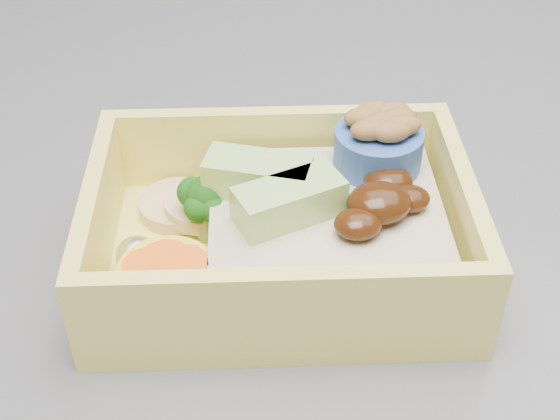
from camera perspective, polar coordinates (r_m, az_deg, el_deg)
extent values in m
cube|color=brown|center=(1.78, -6.87, 13.93)|extent=(3.20, 0.60, 0.90)
cube|color=#343439|center=(0.44, -0.31, -3.69)|extent=(1.24, 0.84, 0.04)
cube|color=#FBEB67|center=(0.40, 0.00, -3.58)|extent=(0.20, 0.16, 0.01)
cube|color=#FBEB67|center=(0.44, -0.33, 4.73)|extent=(0.19, 0.03, 0.05)
cube|color=#FBEB67|center=(0.34, 0.43, -7.48)|extent=(0.19, 0.03, 0.05)
cube|color=#FBEB67|center=(0.40, 13.02, -0.26)|extent=(0.02, 0.12, 0.05)
cube|color=#FBEB67|center=(0.39, -13.20, -0.92)|extent=(0.02, 0.12, 0.05)
cube|color=tan|center=(0.39, 3.36, -1.46)|extent=(0.13, 0.12, 0.03)
ellipsoid|color=black|center=(0.37, 7.26, 0.52)|extent=(0.03, 0.03, 0.02)
ellipsoid|color=black|center=(0.39, 7.92, 2.06)|extent=(0.03, 0.02, 0.01)
ellipsoid|color=black|center=(0.36, 5.72, -1.03)|extent=(0.03, 0.02, 0.01)
ellipsoid|color=black|center=(0.38, 9.41, 0.82)|extent=(0.02, 0.02, 0.01)
cube|color=#ABDB73|center=(0.37, 0.68, 0.66)|extent=(0.06, 0.04, 0.02)
cube|color=#ABDB73|center=(0.39, -1.63, 2.52)|extent=(0.06, 0.04, 0.02)
cylinder|color=#70A358|center=(0.41, -5.24, -1.01)|extent=(0.01, 0.01, 0.02)
sphere|color=#175513|center=(0.39, -5.39, 1.08)|extent=(0.02, 0.02, 0.02)
sphere|color=#175513|center=(0.40, -4.16, 1.25)|extent=(0.02, 0.02, 0.02)
sphere|color=#175513|center=(0.40, -6.39, 1.28)|extent=(0.02, 0.02, 0.02)
sphere|color=#175513|center=(0.39, -4.94, 0.08)|extent=(0.01, 0.01, 0.01)
sphere|color=#175513|center=(0.39, -6.00, 0.15)|extent=(0.01, 0.01, 0.01)
sphere|color=#175513|center=(0.40, -5.32, 1.55)|extent=(0.01, 0.01, 0.01)
cylinder|color=yellow|center=(0.37, -8.22, -5.36)|extent=(0.05, 0.05, 0.02)
cylinder|color=orange|center=(0.37, -8.36, -3.62)|extent=(0.02, 0.02, 0.00)
cylinder|color=orange|center=(0.36, -9.63, -4.18)|extent=(0.02, 0.02, 0.00)
cylinder|color=orange|center=(0.36, -7.18, -4.01)|extent=(0.02, 0.02, 0.00)
cylinder|color=#D9BC7D|center=(0.43, -7.49, 0.31)|extent=(0.04, 0.04, 0.01)
cylinder|color=#D9BC7D|center=(0.42, -5.61, 0.38)|extent=(0.04, 0.04, 0.01)
ellipsoid|color=white|center=(0.43, -3.03, 1.72)|extent=(0.02, 0.02, 0.02)
ellipsoid|color=white|center=(0.39, -10.43, -3.31)|extent=(0.02, 0.02, 0.02)
cylinder|color=#3157A9|center=(0.41, 7.18, 4.48)|extent=(0.05, 0.05, 0.02)
ellipsoid|color=brown|center=(0.40, 7.36, 6.35)|extent=(0.02, 0.01, 0.01)
ellipsoid|color=brown|center=(0.40, 8.60, 6.68)|extent=(0.02, 0.01, 0.01)
ellipsoid|color=brown|center=(0.40, 6.07, 6.74)|extent=(0.02, 0.01, 0.01)
ellipsoid|color=brown|center=(0.39, 8.14, 5.70)|extent=(0.02, 0.01, 0.01)
ellipsoid|color=brown|center=(0.39, 6.58, 5.85)|extent=(0.02, 0.01, 0.01)
ellipsoid|color=brown|center=(0.40, 8.92, 6.11)|extent=(0.02, 0.01, 0.01)
ellipsoid|color=brown|center=(0.41, 6.86, 7.14)|extent=(0.02, 0.01, 0.01)
ellipsoid|color=brown|center=(0.41, 8.20, 7.07)|extent=(0.02, 0.01, 0.01)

